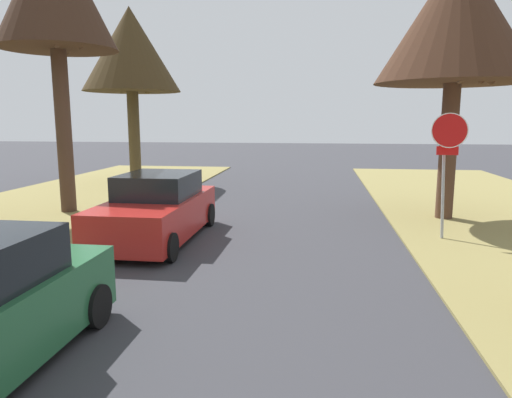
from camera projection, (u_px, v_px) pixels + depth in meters
name	position (u px, v px, depth m)	size (l,w,h in m)	color
stop_sign_far	(448.00, 149.00, 10.80)	(0.81, 0.53, 2.95)	#9EA0A5
street_tree_right_mid_b	(457.00, 19.00, 12.56)	(4.26, 4.26, 7.26)	brown
street_tree_left_far	(131.00, 51.00, 20.18)	(4.21, 4.21, 7.56)	#4E4026
parked_sedan_red	(157.00, 210.00, 11.11)	(1.97, 4.41, 1.57)	red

